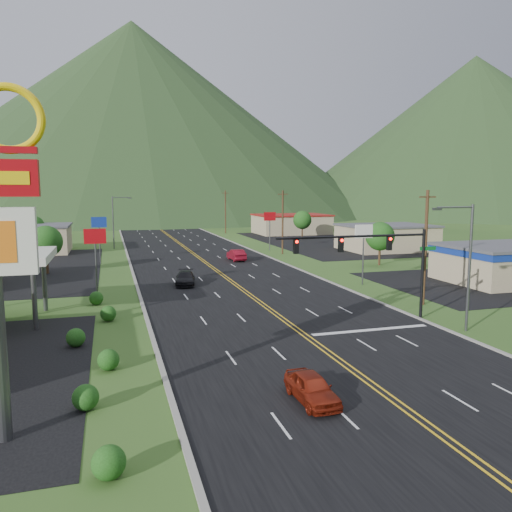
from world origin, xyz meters
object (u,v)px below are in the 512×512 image
object	(u,v)px
streetlight_east	(466,259)
car_red_near	(312,389)
traffic_signal	(377,253)
car_red_far	(236,255)
car_dark_mid	(185,279)
streetlight_west	(115,219)

from	to	relation	value
streetlight_east	car_red_near	bearing A→B (deg)	-151.50
streetlight_east	traffic_signal	bearing A→B (deg)	139.61
traffic_signal	car_red_near	xyz separation A→B (m)	(-10.29, -12.13, -4.66)
traffic_signal	car_red_far	size ratio (longest dim) A/B	2.72
car_dark_mid	car_red_far	bearing A→B (deg)	69.36
streetlight_east	car_dark_mid	bearing A→B (deg)	125.32
car_red_near	car_dark_mid	world-z (taller)	car_dark_mid
car_red_near	car_dark_mid	xyz separation A→B (m)	(-1.36, 31.19, 0.03)
traffic_signal	streetlight_east	distance (m)	6.17
car_red_near	car_red_far	xyz separation A→B (m)	(8.44, 47.84, 0.12)
streetlight_west	car_dark_mid	distance (m)	37.78
streetlight_east	car_dark_mid	distance (m)	28.61
traffic_signal	car_red_near	world-z (taller)	traffic_signal
streetlight_east	car_red_near	xyz separation A→B (m)	(-14.98, -8.13, -4.51)
streetlight_east	car_dark_mid	world-z (taller)	streetlight_east
car_dark_mid	car_red_far	world-z (taller)	car_red_far
streetlight_west	car_red_near	world-z (taller)	streetlight_west
streetlight_west	car_dark_mid	xyz separation A→B (m)	(6.52, -36.95, -4.48)
car_red_near	car_red_far	size ratio (longest dim) A/B	0.82
traffic_signal	streetlight_west	distance (m)	58.88
traffic_signal	car_red_far	world-z (taller)	traffic_signal
streetlight_east	car_red_near	size ratio (longest dim) A/B	2.27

